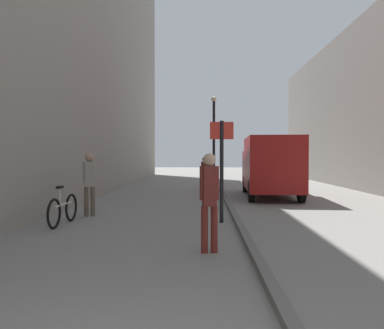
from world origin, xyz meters
The scene contains 9 objects.
ground_plane centered at (0.00, 12.00, 0.00)m, with size 80.00×80.00×0.00m, color gray.
kerb_strip centered at (1.58, 12.00, 0.06)m, with size 0.16×40.00×0.12m, color #615F5B.
pedestrian_main_foreground centered at (0.76, 16.97, 0.94)m, with size 0.31×0.24×1.62m.
pedestrian_mid_block centered at (-2.49, 9.23, 1.02)m, with size 0.34×0.26×1.77m.
pedestrian_far_crossing centered at (0.83, 5.40, 1.01)m, with size 0.35×0.23×1.76m.
delivery_van centered at (3.48, 14.34, 1.30)m, with size 2.29×5.42×2.43m.
street_sign_post centered at (1.19, 8.37, 1.55)m, with size 0.60×0.10×2.60m.
lamp_post centered at (1.26, 18.13, 2.72)m, with size 0.28×0.28×4.76m.
bicycle_leaning centered at (-2.74, 7.90, 0.38)m, with size 0.11×1.77×0.98m.
Camera 1 is at (0.72, -1.15, 1.72)m, focal length 34.89 mm.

